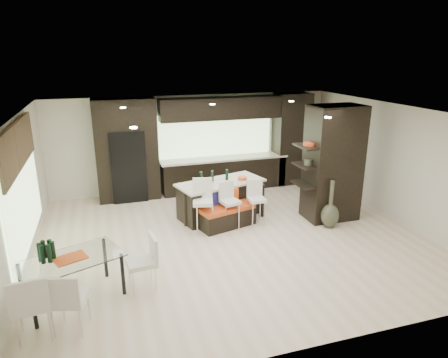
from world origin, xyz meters
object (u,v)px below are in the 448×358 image
object	(u,v)px
kitchen_island	(221,199)
floor_vase	(331,204)
chair_near	(70,302)
bench	(227,216)
dining_table	(73,279)
stool_left	(203,211)
stool_right	(256,207)
stool_mid	(230,210)
chair_end	(142,265)
chair_far	(33,308)

from	to	relation	value
kitchen_island	floor_vase	xyz separation A→B (m)	(2.18, -1.37, 0.12)
chair_near	kitchen_island	bearing A→B (deg)	61.92
bench	dining_table	world-z (taller)	dining_table
stool_left	dining_table	distance (m)	3.23
stool_right	chair_near	distance (m)	4.72
stool_mid	chair_end	world-z (taller)	chair_end
stool_left	kitchen_island	bearing A→B (deg)	64.05
stool_mid	dining_table	bearing A→B (deg)	-162.87
dining_table	chair_far	distance (m)	0.91
kitchen_island	stool_mid	xyz separation A→B (m)	(0.00, -0.74, -0.00)
stool_left	dining_table	size ratio (longest dim) A/B	0.63
stool_right	chair_far	bearing A→B (deg)	-145.95
floor_vase	kitchen_island	bearing A→B (deg)	147.77
chair_far	floor_vase	bearing A→B (deg)	13.97
stool_right	floor_vase	world-z (taller)	floor_vase
stool_right	bench	world-z (taller)	stool_right
chair_near	chair_far	world-z (taller)	chair_far
kitchen_island	stool_mid	bearing A→B (deg)	-105.34
stool_left	stool_right	size ratio (longest dim) A/B	1.15
dining_table	chair_end	size ratio (longest dim) A/B	1.76
stool_right	chair_near	bearing A→B (deg)	-143.03
chair_near	chair_end	distance (m)	1.32
bench	chair_far	bearing A→B (deg)	-158.99
bench	chair_far	world-z (taller)	chair_far
stool_mid	floor_vase	xyz separation A→B (m)	(2.18, -0.64, 0.13)
floor_vase	chair_end	size ratio (longest dim) A/B	1.28
stool_mid	stool_right	world-z (taller)	stool_mid
chair_far	chair_near	bearing A→B (deg)	-3.65
floor_vase	chair_near	world-z (taller)	floor_vase
chair_near	stool_mid	bearing A→B (deg)	54.96
kitchen_island	chair_end	xyz separation A→B (m)	(-2.17, -2.64, 0.00)
kitchen_island	stool_left	size ratio (longest dim) A/B	2.15
stool_mid	chair_far	size ratio (longest dim) A/B	0.92
stool_mid	stool_right	distance (m)	0.64
stool_mid	bench	xyz separation A→B (m)	(-0.04, 0.07, -0.18)
stool_left	stool_mid	xyz separation A→B (m)	(0.64, 0.02, -0.05)
stool_right	dining_table	xyz separation A→B (m)	(-3.89, -1.91, -0.05)
kitchen_island	stool_mid	distance (m)	0.74
kitchen_island	chair_end	distance (m)	3.42
bench	chair_far	distance (m)	4.61
bench	dining_table	xyz separation A→B (m)	(-3.21, -1.98, 0.12)
stool_left	stool_right	distance (m)	1.28
bench	stool_right	bearing A→B (deg)	-21.49
stool_left	chair_far	distance (m)	4.07
stool_right	dining_table	world-z (taller)	stool_right
chair_end	chair_near	bearing A→B (deg)	119.50
stool_mid	chair_near	distance (m)	4.20
stool_mid	floor_vase	distance (m)	2.27
bench	floor_vase	world-z (taller)	floor_vase
bench	chair_near	distance (m)	4.22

